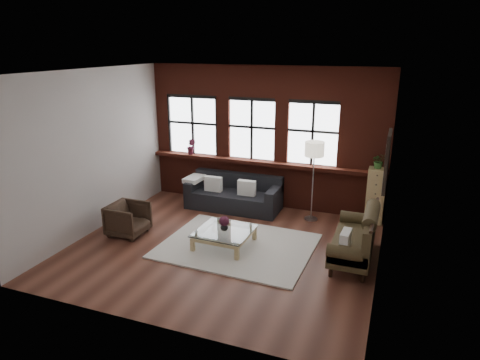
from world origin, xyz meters
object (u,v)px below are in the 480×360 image
(armchair, at_px, (128,219))
(drawer_chest, at_px, (375,195))
(dark_sofa, at_px, (233,193))
(floor_lamp, at_px, (313,178))
(coffee_table, at_px, (224,239))
(vase, at_px, (224,227))
(vintage_settee, at_px, (354,235))

(armchair, distance_m, drawer_chest, 5.12)
(dark_sofa, height_order, floor_lamp, floor_lamp)
(floor_lamp, bearing_deg, coffee_table, -124.03)
(floor_lamp, bearing_deg, vase, -124.03)
(armchair, height_order, coffee_table, armchair)
(dark_sofa, bearing_deg, vase, -73.56)
(vintage_settee, height_order, vase, vintage_settee)
(vase, height_order, floor_lamp, floor_lamp)
(dark_sofa, relative_size, vintage_settee, 1.24)
(coffee_table, distance_m, drawer_chest, 3.38)
(vintage_settee, relative_size, coffee_table, 1.73)
(drawer_chest, bearing_deg, coffee_table, -138.86)
(vase, relative_size, floor_lamp, 0.08)
(vintage_settee, distance_m, coffee_table, 2.34)
(dark_sofa, height_order, armchair, dark_sofa)
(vintage_settee, relative_size, drawer_chest, 1.44)
(vintage_settee, xyz_separation_m, floor_lamp, (-1.04, 1.52, 0.48))
(drawer_chest, height_order, floor_lamp, floor_lamp)
(coffee_table, bearing_deg, vase, 26.57)
(vintage_settee, distance_m, floor_lamp, 1.91)
(vintage_settee, distance_m, vase, 2.32)
(drawer_chest, bearing_deg, vintage_settee, -97.00)
(coffee_table, height_order, vase, vase)
(armchair, relative_size, drawer_chest, 0.60)
(vase, bearing_deg, coffee_table, -153.43)
(vase, bearing_deg, drawer_chest, 41.14)
(coffee_table, xyz_separation_m, vase, (0.00, 0.00, 0.24))
(vase, bearing_deg, dark_sofa, 106.44)
(vintage_settee, distance_m, armchair, 4.32)
(armchair, distance_m, coffee_table, 2.00)
(vintage_settee, xyz_separation_m, vase, (-2.30, -0.34, -0.06))
(armchair, bearing_deg, vase, -84.66)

